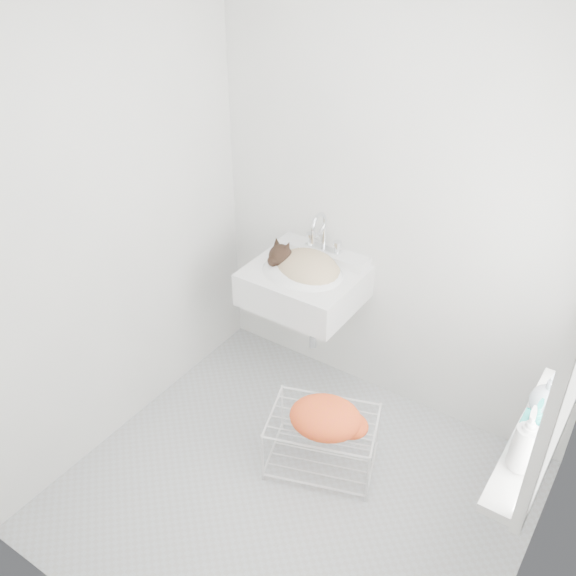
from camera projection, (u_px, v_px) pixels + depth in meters
The scene contains 13 objects.
floor at pixel (292, 495), 3.29m from camera, with size 2.20×2.00×0.02m, color #ACB0B4.
back_wall at pixel (399, 206), 3.30m from camera, with size 2.20×0.02×2.50m, color white.
right_wall at pixel (572, 398), 2.10m from camera, with size 0.02×2.00×2.50m, color white.
left_wall at pixel (106, 225), 3.12m from camera, with size 0.02×2.00×2.50m, color white.
windowsill at pixel (535, 439), 2.51m from camera, with size 0.16×0.88×0.04m, color white.
sink at pixel (305, 270), 3.53m from camera, with size 0.61×0.53×0.24m, color white.
faucet at pixel (322, 235), 3.58m from camera, with size 0.22×0.16×0.22m, color silver, non-canonical shape.
cat at pixel (305, 266), 3.49m from camera, with size 0.41×0.35×0.25m.
wire_rack at pixel (322, 443), 3.39m from camera, with size 0.55×0.38×0.33m, color silver.
towel at pixel (325, 425), 3.22m from camera, with size 0.37×0.26×0.15m, color orange.
bottle_a at pixel (518, 467), 2.37m from camera, with size 0.09×0.09×0.23m, color silver.
bottle_b at pixel (528, 446), 2.45m from camera, with size 0.10×0.10×0.21m, color #19736D.
bottle_c at pixel (544, 413), 2.60m from camera, with size 0.14×0.14×0.18m, color silver.
Camera 1 is at (1.19, -1.81, 2.70)m, focal length 39.75 mm.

